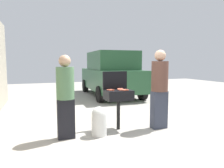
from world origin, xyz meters
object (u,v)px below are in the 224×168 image
Objects in this scene: hot_dog_1 at (120,90)px; person_left at (65,94)px; person_right at (159,86)px; hot_dog_3 at (126,90)px; hot_dog_6 at (120,89)px; hot_dog_0 at (124,90)px; hot_dog_4 at (122,90)px; hot_dog_7 at (112,90)px; hot_dog_5 at (120,89)px; parked_minivan at (111,74)px; bbq_grill at (118,96)px; hot_dog_2 at (109,90)px; propane_tank at (99,121)px.

person_left is (-1.25, -0.16, -0.01)m from hot_dog_1.
hot_dog_1 is at bearing -17.49° from person_right.
hot_dog_3 is 1.00× the size of hot_dog_6.
hot_dog_0 is 1.00× the size of hot_dog_3.
hot_dog_3 is 1.00× the size of hot_dog_4.
hot_dog_0 and hot_dog_1 have the same top height.
hot_dog_1 is 1.00× the size of hot_dog_7.
parked_minivan is (1.45, 4.57, 0.10)m from hot_dog_5.
hot_dog_7 is at bearing 72.52° from parked_minivan.
bbq_grill is 6.99× the size of hot_dog_0.
hot_dog_4 and hot_dog_7 have the same top height.
hot_dog_3 is 0.07× the size of person_right.
parked_minivan is at bearing 72.72° from hot_dog_4.
hot_dog_5 is at bearing 72.11° from hot_dog_1.
hot_dog_2 is 1.00× the size of hot_dog_7.
hot_dog_1 is 1.00× the size of hot_dog_4.
person_right is (0.84, -0.38, 0.07)m from hot_dog_5.
person_left is at bearing -4.35° from person_right.
hot_dog_2 is at bearing 41.79° from propane_tank.
hot_dog_0 is 1.33m from person_left.
person_left is at bearing -172.62° from hot_dog_1.
parked_minivan is at bearing -99.39° from person_right.
hot_dog_0 is 0.09m from hot_dog_1.
hot_dog_2 is (-0.31, 0.12, 0.00)m from hot_dog_0.
hot_dog_4 is 1.00× the size of hot_dog_7.
hot_dog_3 is 1.00× the size of hot_dog_5.
hot_dog_4 is at bearing -102.30° from hot_dog_6.
propane_tank is at bearing -151.07° from hot_dog_7.
hot_dog_1 reaches higher than bbq_grill.
hot_dog_5 is (-0.03, 0.29, 0.00)m from hot_dog_3.
hot_dog_5 is 1.00× the size of hot_dog_7.
propane_tank is (-0.65, -0.18, -0.60)m from hot_dog_0.
hot_dog_2 and hot_dog_4 have the same top height.
hot_dog_2 is 0.08× the size of person_left.
bbq_grill is at bearing 150.91° from hot_dog_0.
hot_dog_6 is at bearing 102.54° from hot_dog_0.
hot_dog_6 reaches higher than propane_tank.
person_right is 4.99m from parked_minivan.
hot_dog_3 is at bearing -85.13° from hot_dog_5.
hot_dog_3 is 1.32m from person_left.
person_left is at bearing -167.28° from hot_dog_2.
hot_dog_4 is at bearing 12.93° from propane_tank.
hot_dog_7 is at bearing 165.00° from hot_dog_4.
hot_dog_7 is at bearing 159.51° from hot_dog_3.
hot_dog_3 is at bearing -35.42° from hot_dog_4.
hot_dog_0 is at bearing -29.09° from bbq_grill.
hot_dog_0 is at bearing 88.60° from hot_dog_3.
hot_dog_2 is 1.04m from person_left.
hot_dog_6 is (0.04, 0.09, 0.00)m from hot_dog_1.
person_left is 0.38× the size of parked_minivan.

